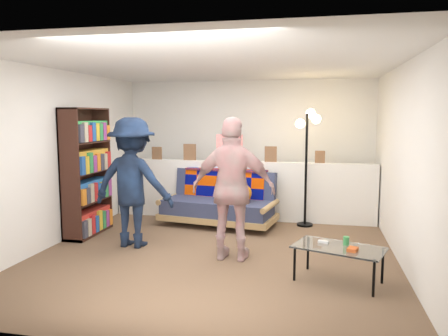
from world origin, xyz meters
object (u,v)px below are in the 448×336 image
coffee_table (339,249)px  person_right (233,189)px  floor_lamp (308,143)px  bookshelf (87,176)px  person_left (133,182)px  futon_sofa (220,203)px

coffee_table → person_right: size_ratio=0.59×
floor_lamp → bookshelf: bearing=-159.3°
person_left → person_right: bearing=172.7°
bookshelf → coffee_table: bookshelf is taller
futon_sofa → coffee_table: bearing=-50.3°
coffee_table → person_right: (-1.25, 0.50, 0.52)m
person_right → bookshelf: bearing=-14.5°
bookshelf → person_right: bearing=-16.2°
futon_sofa → person_right: bearing=-72.2°
floor_lamp → person_left: (-2.27, -1.61, -0.46)m
bookshelf → person_right: 2.44m
futon_sofa → person_right: 1.79m
futon_sofa → bookshelf: bookshelf is taller
futon_sofa → floor_lamp: bearing=10.4°
futon_sofa → bookshelf: (-1.82, -0.95, 0.51)m
floor_lamp → coffee_table: bearing=-80.4°
futon_sofa → floor_lamp: (1.37, 0.25, 0.96)m
floor_lamp → person_right: bearing=-114.1°
bookshelf → person_left: 1.00m
futon_sofa → person_right: person_right is taller
futon_sofa → person_left: bearing=-123.7°
futon_sofa → person_left: (-0.91, -1.36, 0.51)m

